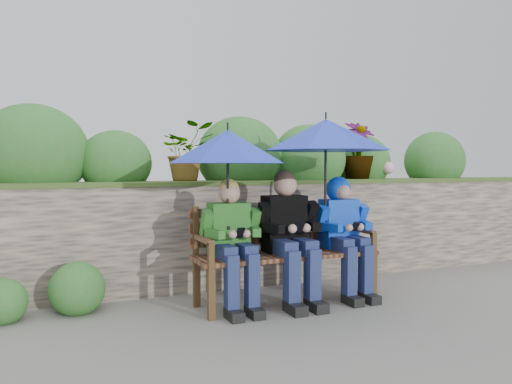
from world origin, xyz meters
name	(u,v)px	position (x,y,z in m)	size (l,w,h in m)	color
ground	(261,304)	(0.00, 0.00, 0.00)	(60.00, 60.00, 0.00)	slate
garden_backdrop	(203,217)	(-0.01, 1.63, 0.59)	(8.00, 2.83, 1.77)	#4D4741
park_bench	(283,247)	(0.22, 0.00, 0.48)	(1.59, 0.47, 0.84)	#47321B
boy_left	(233,237)	(-0.28, -0.07, 0.59)	(0.48, 0.56, 1.07)	#246418
boy_middle	(289,231)	(0.23, -0.07, 0.62)	(0.54, 0.62, 1.14)	black
boy_right	(344,226)	(0.79, -0.06, 0.64)	(0.49, 0.59, 1.08)	#0C2CB8
umbrella_left	(228,147)	(-0.31, -0.05, 1.33)	(0.96, 0.96, 0.87)	#162FC6
umbrella_right	(326,135)	(0.61, -0.04, 1.45)	(1.13, 1.13, 0.98)	#162FC6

